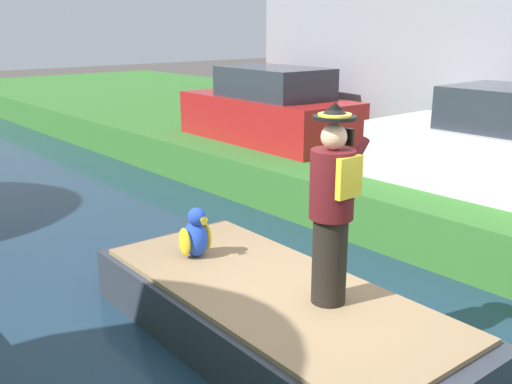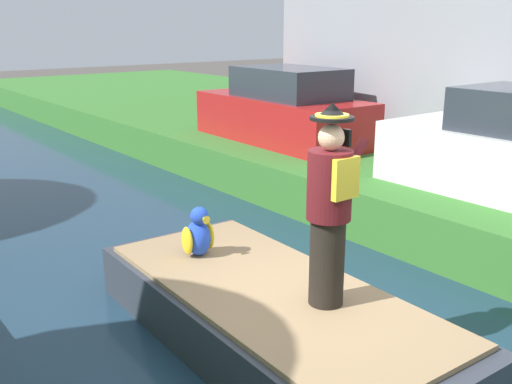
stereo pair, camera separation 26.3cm
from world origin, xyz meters
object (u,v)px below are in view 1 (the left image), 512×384
Objects in this scene: person_pirate at (332,206)px; parked_car_red at (269,110)px; boat at (273,315)px; parrot_plush at (196,235)px.

person_pirate reaches higher than parked_car_red.
person_pirate is (0.19, -0.57, 1.23)m from boat.
boat is 1.37m from person_pirate.
parrot_plush is (-0.11, 1.15, 0.55)m from boat.
parrot_plush reaches higher than boat.
parked_car_red is at bearing 40.80° from parrot_plush.
boat is 6.89m from parked_car_red.
parked_car_red is at bearing 48.77° from boat.
parrot_plush is at bearing 95.68° from boat.
boat is at bearing -84.32° from parrot_plush.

